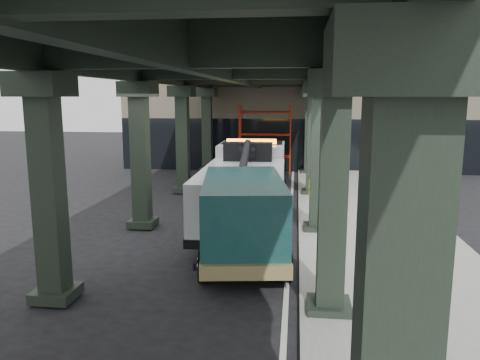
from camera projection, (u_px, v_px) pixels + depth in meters
The scene contains 8 objects.
ground at pixel (232, 249), 13.97m from camera, with size 90.00×90.00×0.00m, color black.
sidewalk at pixel (375, 233), 15.38m from camera, with size 5.00×40.00×0.15m, color gray.
lane_stripe at pixel (290, 232), 15.72m from camera, with size 0.12×38.00×0.01m, color silver.
viaduct at pixel (227, 66), 15.01m from camera, with size 7.40×32.00×6.40m.
building at pixel (299, 104), 32.58m from camera, with size 22.00×10.00×8.00m, color #C6B793.
scaffolding at pixel (265, 137), 27.91m from camera, with size 3.08×0.88×4.00m.
tow_truck at pixel (247, 183), 16.69m from camera, with size 2.92×9.24×3.01m.
towed_van at pixel (243, 214), 13.14m from camera, with size 2.97×5.97×2.32m.
Camera 1 is at (1.86, -13.26, 4.50)m, focal length 35.00 mm.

